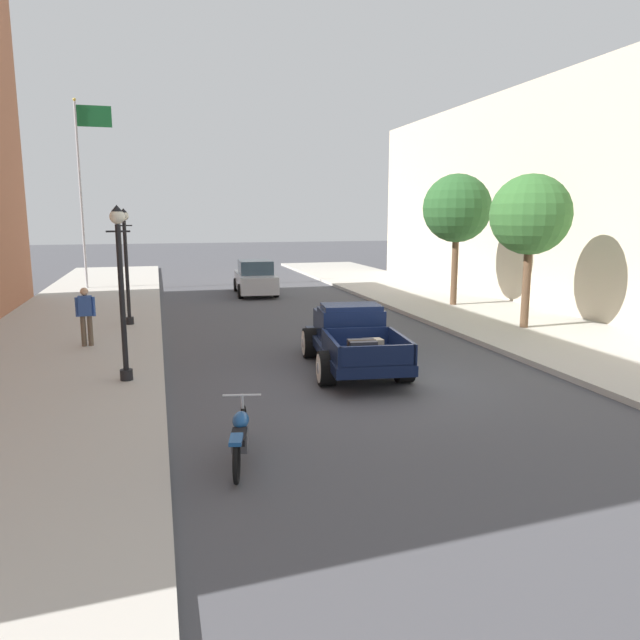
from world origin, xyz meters
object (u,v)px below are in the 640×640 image
object	(u,v)px
car_background_silver	(255,278)
street_lamp_far	(126,258)
hotrod_truck_navy	(351,337)
pedestrian_sidewalk_left	(86,313)
motorcycle_parked	(240,435)
street_tree_nearest	(531,215)
street_tree_second	(457,209)
flagpole	(84,174)
street_lamp_near	(121,280)

from	to	relation	value
car_background_silver	street_lamp_far	bearing A→B (deg)	-126.16
hotrod_truck_navy	pedestrian_sidewalk_left	size ratio (longest dim) A/B	3.07
motorcycle_parked	street_lamp_far	distance (m)	12.32
street_tree_nearest	motorcycle_parked	bearing A→B (deg)	-142.52
street_tree_second	pedestrian_sidewalk_left	bearing A→B (deg)	-162.37
flagpole	street_tree_second	world-z (taller)	flagpole
street_tree_second	motorcycle_parked	bearing A→B (deg)	-128.82
motorcycle_parked	pedestrian_sidewalk_left	bearing A→B (deg)	109.49
street_lamp_near	car_background_silver	bearing A→B (deg)	70.23
street_lamp_far	flagpole	bearing A→B (deg)	101.44
car_background_silver	street_lamp_far	size ratio (longest dim) A/B	1.14
car_background_silver	street_lamp_far	xyz separation A→B (m)	(-5.50, -7.52, 1.62)
flagpole	street_tree_nearest	size ratio (longest dim) A/B	1.86
pedestrian_sidewalk_left	street_lamp_far	xyz separation A→B (m)	(1.00, 3.21, 1.30)
hotrod_truck_navy	pedestrian_sidewalk_left	world-z (taller)	pedestrian_sidewalk_left
hotrod_truck_navy	street_tree_second	xyz separation A→B (m)	(7.04, 7.94, 3.27)
flagpole	street_tree_second	xyz separation A→B (m)	(14.93, -10.08, -1.75)
car_background_silver	street_tree_nearest	bearing A→B (deg)	-58.68
car_background_silver	flagpole	world-z (taller)	flagpole
street_lamp_near	street_tree_nearest	distance (m)	12.78
pedestrian_sidewalk_left	car_background_silver	bearing A→B (deg)	58.79
motorcycle_parked	hotrod_truck_navy	bearing A→B (deg)	55.84
car_background_silver	pedestrian_sidewalk_left	bearing A→B (deg)	-121.21
street_lamp_far	street_lamp_near	bearing A→B (deg)	-88.30
motorcycle_parked	street_tree_second	distance (m)	17.21
motorcycle_parked	street_lamp_near	bearing A→B (deg)	111.47
pedestrian_sidewalk_left	street_lamp_near	distance (m)	4.35
street_lamp_near	pedestrian_sidewalk_left	bearing A→B (deg)	107.03
flagpole	street_tree_nearest	xyz separation A→B (m)	(14.78, -15.21, -2.00)
street_tree_second	street_lamp_far	bearing A→B (deg)	-174.88
flagpole	street_tree_nearest	world-z (taller)	flagpole
hotrod_truck_navy	flagpole	distance (m)	20.30
hotrod_truck_navy	street_lamp_far	world-z (taller)	street_lamp_far
hotrod_truck_navy	flagpole	bearing A→B (deg)	113.64
hotrod_truck_navy	car_background_silver	size ratio (longest dim) A/B	1.15
street_lamp_far	street_tree_nearest	size ratio (longest dim) A/B	0.78
hotrod_truck_navy	street_lamp_far	xyz separation A→B (m)	(-5.62, 6.80, 1.63)
hotrod_truck_navy	street_tree_nearest	bearing A→B (deg)	22.12
street_lamp_far	street_tree_nearest	xyz separation A→B (m)	(12.51, -4.00, 1.39)
car_background_silver	flagpole	size ratio (longest dim) A/B	0.48
street_tree_nearest	street_lamp_near	bearing A→B (deg)	-165.53
car_background_silver	pedestrian_sidewalk_left	xyz separation A→B (m)	(-6.50, -10.73, 0.32)
hotrod_truck_navy	motorcycle_parked	bearing A→B (deg)	-124.16
car_background_silver	hotrod_truck_navy	bearing A→B (deg)	-89.52
pedestrian_sidewalk_left	flagpole	bearing A→B (deg)	95.02
motorcycle_parked	street_lamp_near	world-z (taller)	street_lamp_near
hotrod_truck_navy	car_background_silver	bearing A→B (deg)	90.48
hotrod_truck_navy	street_lamp_far	distance (m)	8.97
motorcycle_parked	street_tree_nearest	size ratio (longest dim) A/B	0.42
pedestrian_sidewalk_left	flagpole	xyz separation A→B (m)	(-1.27, 14.42, 4.68)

